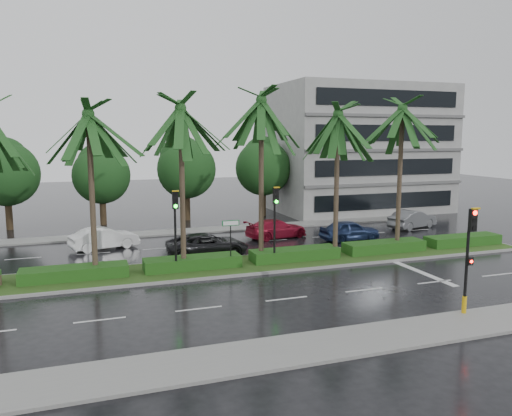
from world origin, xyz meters
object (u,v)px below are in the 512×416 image
object	(u,v)px
signal_near	(469,256)
street_sign	(231,232)
car_white	(104,238)
car_grey	(412,219)
car_darkgrey	(207,245)
car_blue	(350,230)
signal_median_left	(175,219)
car_red	(276,229)

from	to	relation	value
signal_near	street_sign	size ratio (longest dim) A/B	1.68
car_white	car_grey	distance (m)	23.29
car_darkgrey	car_grey	distance (m)	17.82
street_sign	car_blue	xyz separation A→B (m)	(10.00, 4.78, -1.41)
street_sign	car_darkgrey	size ratio (longest dim) A/B	0.52
signal_near	signal_median_left	size ratio (longest dim) A/B	1.00
car_red	car_grey	world-z (taller)	car_grey
signal_near	street_sign	distance (m)	12.11
car_grey	street_sign	bearing A→B (deg)	94.40
signal_median_left	car_darkgrey	world-z (taller)	signal_median_left
street_sign	car_grey	xyz separation A→B (m)	(17.00, 7.24, -1.39)
street_sign	car_red	bearing A→B (deg)	52.96
signal_median_left	car_darkgrey	size ratio (longest dim) A/B	0.88
car_red	car_grey	bearing A→B (deg)	-101.06
car_white	car_blue	bearing A→B (deg)	-116.01
car_white	car_grey	size ratio (longest dim) A/B	0.97
signal_median_left	car_grey	xyz separation A→B (m)	(20.00, 7.43, -2.27)
street_sign	car_white	xyz separation A→B (m)	(-6.29, 7.59, -1.42)
car_white	car_darkgrey	size ratio (longest dim) A/B	0.86
car_red	car_blue	size ratio (longest dim) A/B	1.09
car_darkgrey	street_sign	bearing A→B (deg)	-171.48
signal_near	car_grey	bearing A→B (deg)	59.70
signal_median_left	car_blue	bearing A→B (deg)	20.89
signal_near	signal_median_left	bearing A→B (deg)	135.91
signal_median_left	car_grey	bearing A→B (deg)	20.37
car_red	signal_median_left	bearing A→B (deg)	120.48
car_darkgrey	car_grey	size ratio (longest dim) A/B	1.13
street_sign	car_darkgrey	world-z (taller)	street_sign
car_white	car_red	world-z (taller)	car_white
signal_near	car_red	xyz separation A→B (m)	(-1.50, 17.16, -1.84)
car_blue	car_grey	distance (m)	7.42
signal_median_left	car_grey	distance (m)	21.45
signal_median_left	car_darkgrey	distance (m)	5.10
signal_median_left	signal_near	bearing A→B (deg)	-44.09
car_blue	signal_near	bearing A→B (deg)	167.20
street_sign	car_grey	bearing A→B (deg)	23.08
car_darkgrey	car_red	distance (m)	7.00
car_red	car_white	bearing A→B (deg)	77.70
car_grey	signal_median_left	bearing A→B (deg)	91.69
car_red	signal_near	bearing A→B (deg)	174.16
signal_median_left	car_red	xyz separation A→B (m)	(8.50, 7.47, -2.33)
signal_median_left	car_grey	size ratio (longest dim) A/B	0.98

